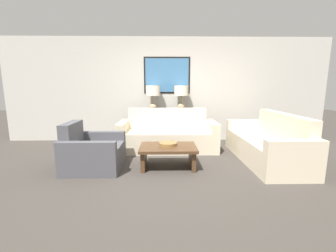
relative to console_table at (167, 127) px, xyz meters
name	(u,v)px	position (x,y,z in m)	size (l,w,h in m)	color
ground_plane	(169,173)	(0.00, -2.11, -0.39)	(20.00, 20.00, 0.00)	#3D3833
back_wall	(167,90)	(0.00, 0.27, 0.94)	(8.36, 0.12, 2.65)	beige
console_table	(167,127)	(0.00, 0.00, 0.00)	(1.27, 0.38, 0.78)	black
table_lamp_left	(153,94)	(-0.35, 0.00, 0.85)	(0.36, 0.36, 0.66)	tan
table_lamp_right	(181,94)	(0.35, 0.00, 0.85)	(0.36, 0.36, 0.66)	tan
couch_by_back_wall	(168,136)	(0.00, -0.68, -0.08)	(2.17, 0.89, 0.91)	beige
couch_by_side	(267,145)	(1.90, -1.49, -0.08)	(0.89, 2.17, 0.91)	beige
coffee_table	(168,152)	(-0.01, -1.85, -0.11)	(0.99, 0.67, 0.39)	#4C331E
decorative_bowl	(168,144)	(-0.02, -1.82, 0.03)	(0.32, 0.32, 0.06)	olive
armchair_near_back_wall	(92,153)	(-1.34, -1.85, -0.11)	(0.93, 0.94, 0.82)	#4C4C51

